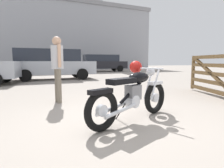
{
  "coord_description": "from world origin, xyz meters",
  "views": [
    {
      "loc": [
        -1.31,
        -2.97,
        1.05
      ],
      "look_at": [
        0.21,
        1.17,
        0.52
      ],
      "focal_mm": 30.61,
      "sensor_mm": 36.0,
      "label": 1
    }
  ],
  "objects_px": {
    "blue_hatchback_right": "(103,62)",
    "timber_gate": "(218,73)",
    "pale_sedan_back": "(52,63)",
    "bystander": "(57,63)",
    "vintage_motorcycle": "(133,93)"
  },
  "relations": [
    {
      "from": "vintage_motorcycle",
      "to": "timber_gate",
      "type": "relative_size",
      "value": 0.78
    },
    {
      "from": "timber_gate",
      "to": "pale_sedan_back",
      "type": "distance_m",
      "value": 8.7
    },
    {
      "from": "bystander",
      "to": "pale_sedan_back",
      "type": "xyz_separation_m",
      "value": [
        0.19,
        6.72,
        -0.08
      ]
    },
    {
      "from": "vintage_motorcycle",
      "to": "bystander",
      "type": "bearing_deg",
      "value": 94.86
    },
    {
      "from": "bystander",
      "to": "timber_gate",
      "type": "bearing_deg",
      "value": -22.98
    },
    {
      "from": "pale_sedan_back",
      "to": "blue_hatchback_right",
      "type": "height_order",
      "value": "same"
    },
    {
      "from": "timber_gate",
      "to": "bystander",
      "type": "bearing_deg",
      "value": 94.95
    },
    {
      "from": "timber_gate",
      "to": "blue_hatchback_right",
      "type": "relative_size",
      "value": 0.53
    },
    {
      "from": "bystander",
      "to": "blue_hatchback_right",
      "type": "xyz_separation_m",
      "value": [
        5.66,
        14.16,
        -0.08
      ]
    },
    {
      "from": "vintage_motorcycle",
      "to": "blue_hatchback_right",
      "type": "xyz_separation_m",
      "value": [
        4.53,
        16.15,
        0.45
      ]
    },
    {
      "from": "timber_gate",
      "to": "blue_hatchback_right",
      "type": "height_order",
      "value": "blue_hatchback_right"
    },
    {
      "from": "vintage_motorcycle",
      "to": "timber_gate",
      "type": "xyz_separation_m",
      "value": [
        3.3,
        1.12,
        0.21
      ]
    },
    {
      "from": "timber_gate",
      "to": "pale_sedan_back",
      "type": "height_order",
      "value": "pale_sedan_back"
    },
    {
      "from": "blue_hatchback_right",
      "to": "vintage_motorcycle",
      "type": "bearing_deg",
      "value": -105.65
    },
    {
      "from": "blue_hatchback_right",
      "to": "timber_gate",
      "type": "bearing_deg",
      "value": -94.66
    }
  ]
}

